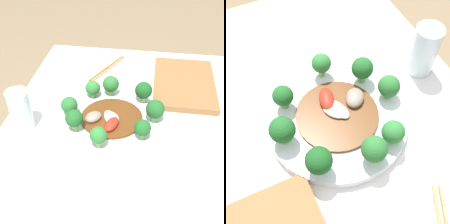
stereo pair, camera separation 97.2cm
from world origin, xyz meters
TOP-DOWN VIEW (x-y plane):
  - table at (0.00, 0.00)m, footprint 0.92×0.68m
  - plate at (-0.00, -0.04)m, footprint 0.29×0.29m
  - broccoli_northwest at (-0.09, 0.04)m, footprint 0.05×0.05m
  - broccoli_northeast at (0.07, 0.05)m, footprint 0.04×0.04m
  - broccoli_east at (0.11, -0.05)m, footprint 0.04×0.04m
  - broccoli_north at (-0.01, 0.08)m, footprint 0.05×0.05m
  - broccoli_southwest at (-0.10, -0.11)m, footprint 0.05×0.05m
  - broccoli_southeast at (0.06, -0.12)m, footprint 0.05×0.05m
  - broccoli_west at (-0.11, -0.06)m, footprint 0.05×0.05m
  - broccoli_south at (-0.00, -0.15)m, footprint 0.05×0.05m
  - stirfry_center at (0.01, -0.04)m, footprint 0.17×0.17m
  - drinking_glass at (0.05, -0.27)m, footprint 0.06×0.06m
  - chopsticks at (-0.30, -0.10)m, footprint 0.20×0.11m
  - cutting_board at (-0.23, 0.17)m, footprint 0.30×0.20m

SIDE VIEW (x-z plane):
  - table at x=0.00m, z-range 0.00..0.72m
  - chopsticks at x=-0.30m, z-range 0.72..0.73m
  - cutting_board at x=-0.23m, z-range 0.72..0.74m
  - plate at x=0.00m, z-range 0.72..0.75m
  - stirfry_center at x=0.01m, z-range 0.74..0.77m
  - broccoli_southwest at x=-0.10m, z-range 0.75..0.80m
  - broccoli_south at x=0.00m, z-range 0.75..0.81m
  - broccoli_northeast at x=0.07m, z-range 0.75..0.81m
  - broccoli_west at x=-0.11m, z-range 0.75..0.82m
  - broccoli_east at x=0.11m, z-range 0.75..0.81m
  - broccoli_northwest at x=-0.09m, z-range 0.75..0.82m
  - drinking_glass at x=0.05m, z-range 0.72..0.85m
  - broccoli_north at x=-0.01m, z-range 0.75..0.82m
  - broccoli_southeast at x=0.06m, z-range 0.75..0.82m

